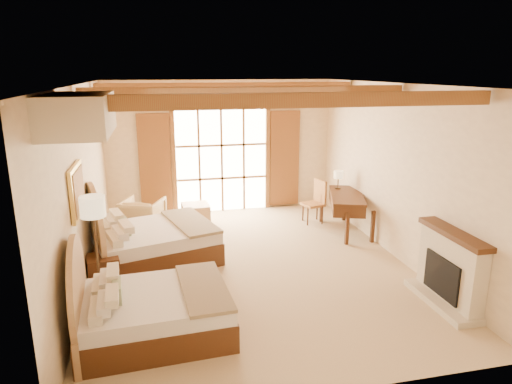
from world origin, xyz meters
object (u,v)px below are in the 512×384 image
object	(u,v)px
bed_near	(143,309)
bed_far	(144,240)
nightstand	(104,273)
armchair	(143,216)
desk	(346,212)

from	to	relation	value
bed_near	bed_far	xyz separation A→B (m)	(-0.01, 2.47, 0.04)
bed_far	nightstand	xyz separation A→B (m)	(-0.63, -0.97, -0.14)
bed_far	bed_near	bearing A→B (deg)	-105.64
nightstand	armchair	bearing A→B (deg)	68.08
bed_far	desk	bearing A→B (deg)	-6.07
nightstand	desk	bearing A→B (deg)	9.78
bed_far	armchair	distance (m)	1.64
bed_near	bed_far	world-z (taller)	bed_far
bed_far	desk	size ratio (longest dim) A/B	1.50
armchair	nightstand	bearing A→B (deg)	99.59
bed_far	nightstand	distance (m)	1.17
armchair	desk	world-z (taller)	desk
bed_far	desk	xyz separation A→B (m)	(4.25, 0.74, 0.03)
bed_near	armchair	world-z (taller)	bed_near
bed_far	desk	distance (m)	4.31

